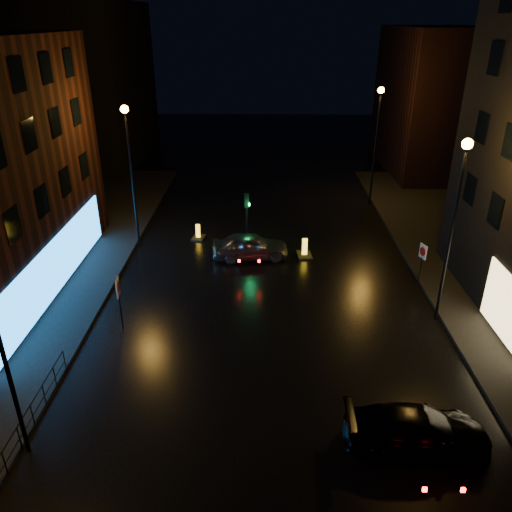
{
  "coord_description": "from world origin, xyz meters",
  "views": [
    {
      "loc": [
        -0.28,
        -13.73,
        12.65
      ],
      "look_at": [
        -0.56,
        6.81,
        2.8
      ],
      "focal_mm": 35.0,
      "sensor_mm": 36.0,
      "label": 1
    }
  ],
  "objects_px": {
    "silver_hatchback": "(250,246)",
    "bollard_far": "(198,235)",
    "road_sign_right": "(422,255)",
    "bollard_near": "(304,252)",
    "traffic_signal": "(247,239)",
    "road_sign_left": "(118,292)",
    "dark_sedan": "(417,430)"
  },
  "relations": [
    {
      "from": "silver_hatchback",
      "to": "road_sign_right",
      "type": "relative_size",
      "value": 1.88
    },
    {
      "from": "road_sign_right",
      "to": "bollard_near",
      "type": "bearing_deg",
      "value": -49.4
    },
    {
      "from": "silver_hatchback",
      "to": "bollard_far",
      "type": "xyz_separation_m",
      "value": [
        -3.36,
        2.76,
        -0.54
      ]
    },
    {
      "from": "bollard_far",
      "to": "road_sign_right",
      "type": "relative_size",
      "value": 0.5
    },
    {
      "from": "bollard_near",
      "to": "road_sign_right",
      "type": "bearing_deg",
      "value": -36.09
    },
    {
      "from": "traffic_signal",
      "to": "silver_hatchback",
      "type": "xyz_separation_m",
      "value": [
        0.24,
        -1.56,
        0.24
      ]
    },
    {
      "from": "road_sign_left",
      "to": "road_sign_right",
      "type": "xyz_separation_m",
      "value": [
        14.39,
        4.31,
        -0.19
      ]
    },
    {
      "from": "dark_sedan",
      "to": "bollard_near",
      "type": "distance_m",
      "value": 14.6
    },
    {
      "from": "road_sign_left",
      "to": "road_sign_right",
      "type": "distance_m",
      "value": 15.03
    },
    {
      "from": "traffic_signal",
      "to": "silver_hatchback",
      "type": "height_order",
      "value": "traffic_signal"
    },
    {
      "from": "silver_hatchback",
      "to": "dark_sedan",
      "type": "xyz_separation_m",
      "value": [
        5.71,
        -14.07,
        -0.06
      ]
    },
    {
      "from": "silver_hatchback",
      "to": "road_sign_right",
      "type": "xyz_separation_m",
      "value": [
        8.86,
        -3.16,
        0.99
      ]
    },
    {
      "from": "road_sign_left",
      "to": "bollard_far",
      "type": "bearing_deg",
      "value": 71.14
    },
    {
      "from": "bollard_near",
      "to": "dark_sedan",
      "type": "bearing_deg",
      "value": -84.75
    },
    {
      "from": "silver_hatchback",
      "to": "road_sign_left",
      "type": "distance_m",
      "value": 9.37
    },
    {
      "from": "silver_hatchback",
      "to": "bollard_near",
      "type": "relative_size",
      "value": 3.37
    },
    {
      "from": "traffic_signal",
      "to": "road_sign_left",
      "type": "xyz_separation_m",
      "value": [
        -5.3,
        -9.04,
        1.42
      ]
    },
    {
      "from": "bollard_far",
      "to": "road_sign_right",
      "type": "distance_m",
      "value": 13.67
    },
    {
      "from": "traffic_signal",
      "to": "road_sign_right",
      "type": "bearing_deg",
      "value": -27.44
    },
    {
      "from": "bollard_near",
      "to": "silver_hatchback",
      "type": "bearing_deg",
      "value": -179.43
    },
    {
      "from": "bollard_near",
      "to": "road_sign_right",
      "type": "height_order",
      "value": "road_sign_right"
    },
    {
      "from": "silver_hatchback",
      "to": "dark_sedan",
      "type": "bearing_deg",
      "value": -163.36
    },
    {
      "from": "bollard_near",
      "to": "bollard_far",
      "type": "bearing_deg",
      "value": 154.54
    },
    {
      "from": "bollard_far",
      "to": "road_sign_left",
      "type": "distance_m",
      "value": 10.6
    },
    {
      "from": "bollard_far",
      "to": "road_sign_left",
      "type": "relative_size",
      "value": 0.45
    },
    {
      "from": "road_sign_right",
      "to": "traffic_signal",
      "type": "bearing_deg",
      "value": -45.55
    },
    {
      "from": "traffic_signal",
      "to": "road_sign_right",
      "type": "distance_m",
      "value": 10.32
    },
    {
      "from": "bollard_far",
      "to": "road_sign_right",
      "type": "bearing_deg",
      "value": -17.01
    },
    {
      "from": "silver_hatchback",
      "to": "road_sign_right",
      "type": "distance_m",
      "value": 9.46
    },
    {
      "from": "silver_hatchback",
      "to": "road_sign_right",
      "type": "bearing_deg",
      "value": -115.1
    },
    {
      "from": "dark_sedan",
      "to": "road_sign_right",
      "type": "relative_size",
      "value": 2.03
    },
    {
      "from": "silver_hatchback",
      "to": "bollard_far",
      "type": "distance_m",
      "value": 4.38
    }
  ]
}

